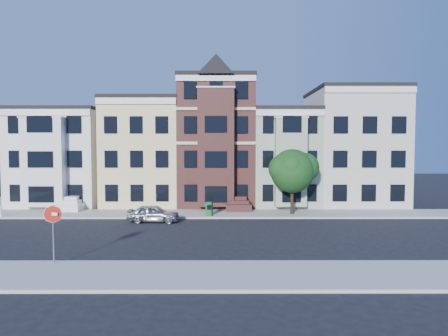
{
  "coord_description": "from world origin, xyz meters",
  "views": [
    {
      "loc": [
        0.61,
        -25.09,
        5.65
      ],
      "look_at": [
        0.68,
        2.49,
        4.2
      ],
      "focal_mm": 32.0,
      "sensor_mm": 36.0,
      "label": 1
    }
  ],
  "objects_px": {
    "parked_car": "(154,213)",
    "newspaper_box": "(209,209)",
    "stop_sign": "(53,231)",
    "street_tree": "(292,174)",
    "fire_hydrant": "(1,213)"
  },
  "relations": [
    {
      "from": "parked_car",
      "to": "fire_hydrant",
      "type": "bearing_deg",
      "value": 83.9
    },
    {
      "from": "stop_sign",
      "to": "newspaper_box",
      "type": "bearing_deg",
      "value": 71.02
    },
    {
      "from": "street_tree",
      "to": "parked_car",
      "type": "distance_m",
      "value": 11.59
    },
    {
      "from": "street_tree",
      "to": "newspaper_box",
      "type": "xyz_separation_m",
      "value": [
        -6.77,
        -0.82,
        -2.74
      ]
    },
    {
      "from": "parked_car",
      "to": "newspaper_box",
      "type": "height_order",
      "value": "parked_car"
    },
    {
      "from": "newspaper_box",
      "to": "fire_hydrant",
      "type": "distance_m",
      "value": 16.52
    },
    {
      "from": "street_tree",
      "to": "stop_sign",
      "type": "height_order",
      "value": "street_tree"
    },
    {
      "from": "parked_car",
      "to": "stop_sign",
      "type": "relative_size",
      "value": 1.23
    },
    {
      "from": "street_tree",
      "to": "parked_car",
      "type": "relative_size",
      "value": 1.7
    },
    {
      "from": "fire_hydrant",
      "to": "newspaper_box",
      "type": "bearing_deg",
      "value": 1.12
    },
    {
      "from": "parked_car",
      "to": "newspaper_box",
      "type": "relative_size",
      "value": 3.5
    },
    {
      "from": "newspaper_box",
      "to": "stop_sign",
      "type": "height_order",
      "value": "stop_sign"
    },
    {
      "from": "stop_sign",
      "to": "parked_car",
      "type": "bearing_deg",
      "value": 84.85
    },
    {
      "from": "fire_hydrant",
      "to": "stop_sign",
      "type": "height_order",
      "value": "stop_sign"
    },
    {
      "from": "parked_car",
      "to": "stop_sign",
      "type": "distance_m",
      "value": 11.58
    }
  ]
}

